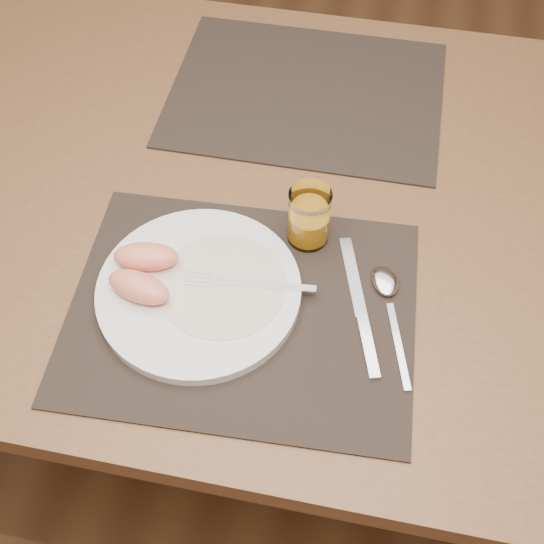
{
  "coord_description": "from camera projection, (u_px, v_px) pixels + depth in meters",
  "views": [
    {
      "loc": [
        0.12,
        -0.68,
        1.51
      ],
      "look_at": [
        0.02,
        -0.17,
        0.77
      ],
      "focal_mm": 45.0,
      "sensor_mm": 36.0,
      "label": 1
    }
  ],
  "objects": [
    {
      "name": "ground",
      "position": [
        277.0,
        402.0,
        1.63
      ],
      "size": [
        5.0,
        5.0,
        0.0
      ],
      "primitive_type": "plane",
      "color": "brown",
      "rests_on": "ground"
    },
    {
      "name": "table",
      "position": [
        280.0,
        225.0,
        1.09
      ],
      "size": [
        1.4,
        0.9,
        0.75
      ],
      "color": "brown",
      "rests_on": "ground"
    },
    {
      "name": "placemat_near",
      "position": [
        242.0,
        310.0,
        0.89
      ],
      "size": [
        0.47,
        0.37,
        0.0
      ],
      "primitive_type": "cube",
      "rotation": [
        0.0,
        0.0,
        0.05
      ],
      "color": "#2C221B",
      "rests_on": "table"
    },
    {
      "name": "placemat_far",
      "position": [
        306.0,
        93.0,
        1.14
      ],
      "size": [
        0.45,
        0.35,
        0.0
      ],
      "primitive_type": "cube",
      "rotation": [
        0.0,
        0.0,
        0.01
      ],
      "color": "#2C221B",
      "rests_on": "table"
    },
    {
      "name": "plate",
      "position": [
        199.0,
        291.0,
        0.9
      ],
      "size": [
        0.27,
        0.27,
        0.02
      ],
      "primitive_type": "cylinder",
      "color": "white",
      "rests_on": "placemat_near"
    },
    {
      "name": "plate_dressing",
      "position": [
        222.0,
        284.0,
        0.89
      ],
      "size": [
        0.17,
        0.17,
        0.0
      ],
      "color": "white",
      "rests_on": "plate"
    },
    {
      "name": "fork",
      "position": [
        238.0,
        283.0,
        0.89
      ],
      "size": [
        0.18,
        0.03,
        0.0
      ],
      "color": "silver",
      "rests_on": "plate"
    },
    {
      "name": "knife",
      "position": [
        362.0,
        316.0,
        0.88
      ],
      "size": [
        0.08,
        0.21,
        0.01
      ],
      "color": "silver",
      "rests_on": "placemat_near"
    },
    {
      "name": "spoon",
      "position": [
        387.0,
        288.0,
        0.9
      ],
      "size": [
        0.07,
        0.19,
        0.01
      ],
      "color": "silver",
      "rests_on": "placemat_near"
    },
    {
      "name": "juice_glass",
      "position": [
        309.0,
        219.0,
        0.93
      ],
      "size": [
        0.06,
        0.06,
        0.09
      ],
      "color": "white",
      "rests_on": "placemat_near"
    },
    {
      "name": "grapefruit_wedges",
      "position": [
        143.0,
        272.0,
        0.89
      ],
      "size": [
        0.1,
        0.11,
        0.03
      ],
      "color": "#FF8968",
      "rests_on": "plate"
    }
  ]
}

